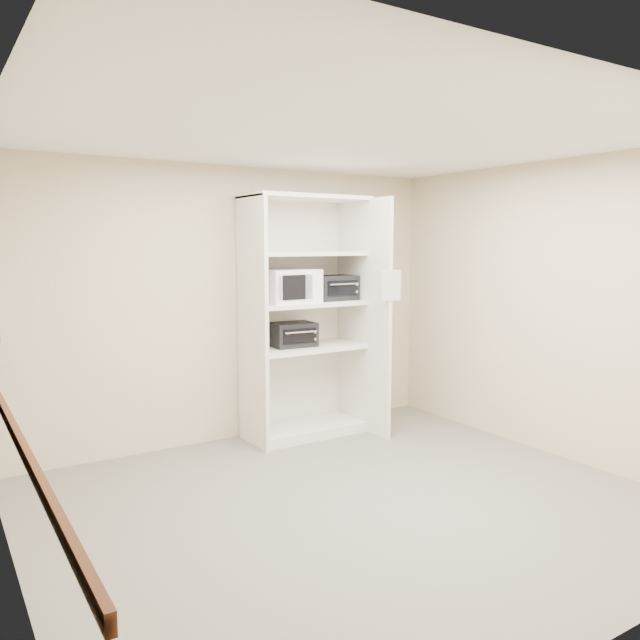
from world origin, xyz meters
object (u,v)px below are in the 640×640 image
microwave (288,286)px  toaster_oven_lower (292,334)px  shelving_unit (309,325)px  toaster_oven_upper (333,288)px

microwave → toaster_oven_lower: (0.07, 0.04, -0.49)m
shelving_unit → microwave: shelving_unit is taller
shelving_unit → toaster_oven_upper: 0.47m
microwave → shelving_unit: bearing=-3.3°
toaster_oven_upper → toaster_oven_lower: 0.65m
toaster_oven_upper → toaster_oven_lower: size_ratio=1.02×
toaster_oven_upper → microwave: bearing=178.9°
shelving_unit → toaster_oven_upper: (0.29, -0.00, 0.37)m
shelving_unit → toaster_oven_upper: size_ratio=5.47×
microwave → toaster_oven_upper: microwave is taller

